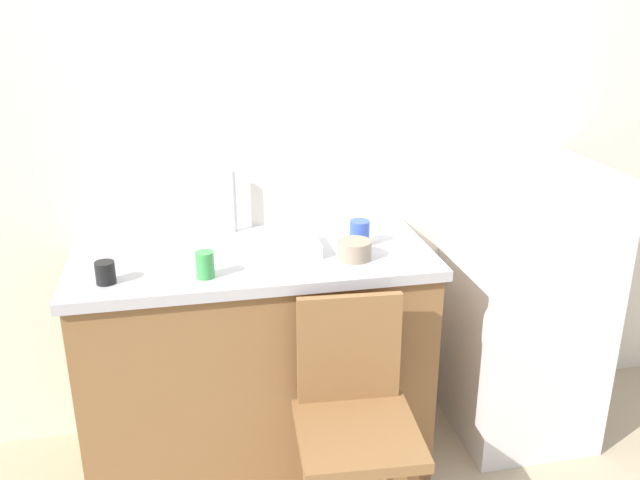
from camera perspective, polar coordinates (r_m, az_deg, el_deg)
back_wall at (r=2.84m, az=-0.10°, el=8.47°), size 4.80×0.10×2.52m
cabinet_base at (r=2.77m, az=-5.36°, el=-10.31°), size 1.31×0.60×0.88m
countertop at (r=2.57m, az=-5.70°, el=-1.47°), size 1.35×0.64×0.04m
faucet at (r=2.75m, az=-7.31°, el=3.22°), size 0.02×0.02×0.25m
refrigerator at (r=3.01m, az=16.69°, el=-5.14°), size 0.54×0.60×1.19m
chair at (r=2.36m, az=2.95°, el=-14.59°), size 0.42×0.42×0.89m
dish_tray at (r=2.54m, az=-3.32°, el=-0.53°), size 0.28×0.20×0.05m
terracotta_bowl at (r=2.48m, az=2.92°, el=-0.83°), size 0.13×0.13×0.07m
cup_green at (r=2.35m, az=-9.65°, el=-2.06°), size 0.06×0.06×0.09m
cup_black at (r=2.39m, az=-17.63°, el=-2.63°), size 0.07×0.07×0.08m
cup_blue at (r=2.61m, az=3.35°, el=0.59°), size 0.08×0.08×0.10m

